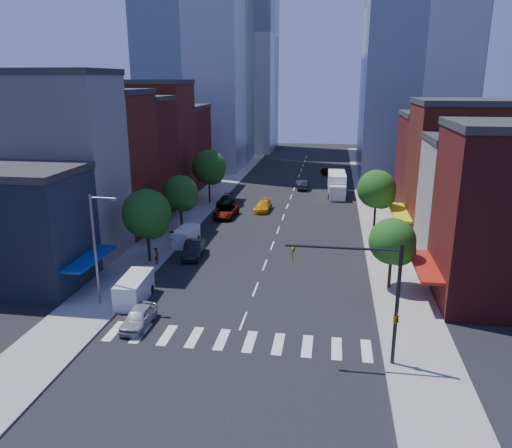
{
  "coord_description": "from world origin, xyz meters",
  "views": [
    {
      "loc": [
        6.18,
        -33.67,
        17.62
      ],
      "look_at": [
        -0.45,
        9.22,
        5.0
      ],
      "focal_mm": 35.0,
      "sensor_mm": 36.0,
      "label": 1
    }
  ],
  "objects_px": {
    "cargo_van_far": "(186,236)",
    "box_truck": "(337,185)",
    "cargo_van_near": "(134,290)",
    "taxi": "(263,206)",
    "parked_car_second": "(193,249)",
    "pedestrian_far": "(172,240)",
    "traffic_car_oncoming": "(303,185)",
    "parked_car_front": "(138,317)",
    "pedestrian_near": "(157,256)",
    "traffic_car_far": "(325,171)",
    "parked_car_rear": "(226,200)",
    "parked_car_third": "(226,212)"
  },
  "relations": [
    {
      "from": "traffic_car_far",
      "to": "traffic_car_oncoming",
      "type": "bearing_deg",
      "value": 70.12
    },
    {
      "from": "cargo_van_near",
      "to": "pedestrian_far",
      "type": "xyz_separation_m",
      "value": [
        -1.01,
        13.1,
        0.07
      ]
    },
    {
      "from": "parked_car_third",
      "to": "parked_car_rear",
      "type": "height_order",
      "value": "parked_car_third"
    },
    {
      "from": "parked_car_third",
      "to": "taxi",
      "type": "distance_m",
      "value": 5.96
    },
    {
      "from": "box_truck",
      "to": "taxi",
      "type": "bearing_deg",
      "value": -133.69
    },
    {
      "from": "parked_car_front",
      "to": "box_truck",
      "type": "xyz_separation_m",
      "value": [
        14.48,
        46.14,
        0.93
      ]
    },
    {
      "from": "parked_car_front",
      "to": "pedestrian_far",
      "type": "height_order",
      "value": "pedestrian_far"
    },
    {
      "from": "parked_car_rear",
      "to": "cargo_van_far",
      "type": "bearing_deg",
      "value": -87.11
    },
    {
      "from": "parked_car_front",
      "to": "cargo_van_far",
      "type": "bearing_deg",
      "value": 96.51
    },
    {
      "from": "cargo_van_far",
      "to": "box_truck",
      "type": "distance_m",
      "value": 31.78
    },
    {
      "from": "parked_car_third",
      "to": "parked_car_front",
      "type": "bearing_deg",
      "value": -86.15
    },
    {
      "from": "pedestrian_near",
      "to": "pedestrian_far",
      "type": "bearing_deg",
      "value": -8.72
    },
    {
      "from": "pedestrian_near",
      "to": "traffic_car_far",
      "type": "bearing_deg",
      "value": -25.18
    },
    {
      "from": "traffic_car_oncoming",
      "to": "parked_car_second",
      "type": "bearing_deg",
      "value": 75.61
    },
    {
      "from": "cargo_van_near",
      "to": "box_truck",
      "type": "xyz_separation_m",
      "value": [
        16.47,
        42.06,
        0.62
      ]
    },
    {
      "from": "parked_car_second",
      "to": "pedestrian_far",
      "type": "distance_m",
      "value": 3.47
    },
    {
      "from": "parked_car_front",
      "to": "traffic_car_far",
      "type": "distance_m",
      "value": 65.72
    },
    {
      "from": "parked_car_rear",
      "to": "traffic_car_oncoming",
      "type": "relative_size",
      "value": 0.98
    },
    {
      "from": "cargo_van_near",
      "to": "traffic_car_oncoming",
      "type": "relative_size",
      "value": 1.08
    },
    {
      "from": "cargo_van_near",
      "to": "taxi",
      "type": "xyz_separation_m",
      "value": [
        6.4,
        30.76,
        -0.32
      ]
    },
    {
      "from": "pedestrian_far",
      "to": "traffic_car_far",
      "type": "bearing_deg",
      "value": 172.21
    },
    {
      "from": "parked_car_front",
      "to": "cargo_van_far",
      "type": "relative_size",
      "value": 0.94
    },
    {
      "from": "cargo_van_near",
      "to": "pedestrian_near",
      "type": "distance_m",
      "value": 8.39
    },
    {
      "from": "taxi",
      "to": "pedestrian_far",
      "type": "height_order",
      "value": "pedestrian_far"
    },
    {
      "from": "parked_car_front",
      "to": "taxi",
      "type": "xyz_separation_m",
      "value": [
        4.4,
        34.84,
        -0.02
      ]
    },
    {
      "from": "parked_car_front",
      "to": "box_truck",
      "type": "distance_m",
      "value": 48.37
    },
    {
      "from": "parked_car_third",
      "to": "traffic_car_oncoming",
      "type": "height_order",
      "value": "traffic_car_oncoming"
    },
    {
      "from": "parked_car_rear",
      "to": "taxi",
      "type": "relative_size",
      "value": 0.93
    },
    {
      "from": "parked_car_second",
      "to": "pedestrian_far",
      "type": "height_order",
      "value": "pedestrian_far"
    },
    {
      "from": "cargo_van_far",
      "to": "pedestrian_far",
      "type": "xyz_separation_m",
      "value": [
        -0.99,
        -1.8,
        0.17
      ]
    },
    {
      "from": "parked_car_rear",
      "to": "pedestrian_far",
      "type": "bearing_deg",
      "value": -89.75
    },
    {
      "from": "cargo_van_near",
      "to": "parked_car_rear",
      "type": "bearing_deg",
      "value": 85.55
    },
    {
      "from": "parked_car_second",
      "to": "cargo_van_far",
      "type": "distance_m",
      "value": 4.15
    },
    {
      "from": "cargo_van_near",
      "to": "cargo_van_far",
      "type": "distance_m",
      "value": 14.9
    },
    {
      "from": "cargo_van_far",
      "to": "traffic_car_far",
      "type": "bearing_deg",
      "value": 76.79
    },
    {
      "from": "pedestrian_near",
      "to": "cargo_van_far",
      "type": "bearing_deg",
      "value": -17.3
    },
    {
      "from": "parked_car_second",
      "to": "taxi",
      "type": "relative_size",
      "value": 1.02
    },
    {
      "from": "cargo_van_near",
      "to": "box_truck",
      "type": "bearing_deg",
      "value": 65.04
    },
    {
      "from": "parked_car_second",
      "to": "parked_car_front",
      "type": "bearing_deg",
      "value": -96.51
    },
    {
      "from": "parked_car_second",
      "to": "pedestrian_near",
      "type": "distance_m",
      "value": 4.09
    },
    {
      "from": "pedestrian_near",
      "to": "taxi",
      "type": "bearing_deg",
      "value": -26.99
    },
    {
      "from": "box_truck",
      "to": "cargo_van_far",
      "type": "bearing_deg",
      "value": -123.22
    },
    {
      "from": "cargo_van_near",
      "to": "traffic_car_far",
      "type": "relative_size",
      "value": 1.3
    },
    {
      "from": "parked_car_front",
      "to": "traffic_car_oncoming",
      "type": "bearing_deg",
      "value": 80.25
    },
    {
      "from": "taxi",
      "to": "traffic_car_far",
      "type": "height_order",
      "value": "taxi"
    },
    {
      "from": "traffic_car_oncoming",
      "to": "box_truck",
      "type": "relative_size",
      "value": 0.53
    },
    {
      "from": "parked_car_rear",
      "to": "box_truck",
      "type": "xyz_separation_m",
      "value": [
        15.96,
        8.59,
        1.0
      ]
    },
    {
      "from": "parked_car_second",
      "to": "traffic_car_oncoming",
      "type": "xyz_separation_m",
      "value": [
        9.1,
        34.64,
        -0.06
      ]
    },
    {
      "from": "cargo_van_far",
      "to": "box_truck",
      "type": "xyz_separation_m",
      "value": [
        16.49,
        27.16,
        0.72
      ]
    },
    {
      "from": "parked_car_rear",
      "to": "box_truck",
      "type": "relative_size",
      "value": 0.52
    }
  ]
}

